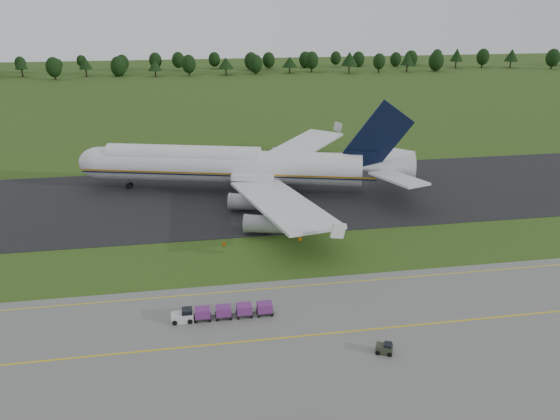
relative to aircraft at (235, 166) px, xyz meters
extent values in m
plane|color=#2C4A16|center=(1.34, -31.78, -5.66)|extent=(600.00, 600.00, 0.00)
cube|color=slate|center=(1.34, -65.78, -5.63)|extent=(300.00, 52.00, 0.06)
cube|color=black|center=(1.34, -3.78, -5.62)|extent=(300.00, 40.00, 0.08)
cube|color=#DFBD0D|center=(1.34, -53.78, -5.59)|extent=(300.00, 0.25, 0.01)
cube|color=#DFBD0D|center=(1.34, -41.78, -5.59)|extent=(120.00, 0.20, 0.01)
cylinder|color=black|center=(-92.43, 196.21, -3.78)|extent=(0.70, 0.70, 3.75)
cone|color=#183311|center=(-92.43, 196.21, 1.43)|extent=(6.32, 6.32, 6.67)
cylinder|color=black|center=(-73.41, 181.74, -3.69)|extent=(0.70, 0.70, 3.94)
sphere|color=#183311|center=(-73.41, 181.74, 0.37)|extent=(7.54, 7.54, 7.54)
cylinder|color=black|center=(-59.87, 190.48, -3.76)|extent=(0.70, 0.70, 3.80)
cone|color=#183311|center=(-59.87, 190.48, 1.52)|extent=(6.60, 6.60, 6.76)
cylinder|color=black|center=(-43.46, 189.50, -4.06)|extent=(0.70, 0.70, 3.20)
sphere|color=#183311|center=(-43.46, 189.50, -0.77)|extent=(7.90, 7.90, 7.90)
cylinder|color=black|center=(-24.86, 185.77, -4.17)|extent=(0.70, 0.70, 2.97)
cone|color=#183311|center=(-24.86, 185.77, -0.05)|extent=(7.22, 7.22, 5.28)
cylinder|color=black|center=(-7.68, 185.33, -3.71)|extent=(0.70, 0.70, 3.90)
sphere|color=#183311|center=(-7.68, 185.33, 0.29)|extent=(7.30, 7.30, 7.30)
cylinder|color=black|center=(11.43, 185.12, -4.03)|extent=(0.70, 0.70, 3.25)
cone|color=#183311|center=(11.43, 185.12, 0.48)|extent=(8.45, 8.45, 5.77)
cylinder|color=black|center=(27.16, 186.16, -3.90)|extent=(0.70, 0.70, 3.51)
sphere|color=#183311|center=(27.16, 186.16, -0.30)|extent=(7.42, 7.42, 7.42)
cylinder|color=black|center=(45.80, 187.35, -4.09)|extent=(0.70, 0.70, 3.13)
cone|color=#183311|center=(45.80, 187.35, 0.26)|extent=(8.04, 8.04, 5.57)
cylinder|color=black|center=(58.17, 188.84, -3.57)|extent=(0.70, 0.70, 4.17)
sphere|color=#183311|center=(58.17, 188.84, 0.72)|extent=(7.17, 7.17, 7.17)
cylinder|color=black|center=(77.02, 181.31, -3.63)|extent=(0.70, 0.70, 4.05)
cone|color=#183311|center=(77.02, 181.31, 1.99)|extent=(8.87, 8.87, 7.19)
cylinder|color=black|center=(93.47, 180.90, -3.69)|extent=(0.70, 0.70, 3.93)
sphere|color=#183311|center=(93.47, 180.90, 0.35)|extent=(6.53, 6.53, 6.53)
cylinder|color=black|center=(109.50, 180.91, -3.73)|extent=(0.70, 0.70, 3.85)
cone|color=#183311|center=(109.50, 180.91, 1.61)|extent=(7.49, 7.49, 6.84)
cylinder|color=black|center=(126.41, 181.65, -3.84)|extent=(0.70, 0.70, 3.63)
sphere|color=#183311|center=(126.41, 181.65, -0.11)|extent=(8.18, 8.18, 8.18)
cylinder|color=black|center=(143.80, 192.99, -3.67)|extent=(0.70, 0.70, 3.99)
cone|color=#183311|center=(143.80, 192.99, 1.87)|extent=(7.34, 7.34, 7.08)
cylinder|color=black|center=(159.81, 192.58, -3.64)|extent=(0.70, 0.70, 4.03)
sphere|color=#183311|center=(159.81, 192.58, 0.51)|extent=(7.13, 7.13, 7.13)
cylinder|color=black|center=(175.10, 188.34, -3.72)|extent=(0.70, 0.70, 3.87)
cone|color=#183311|center=(175.10, 188.34, 1.65)|extent=(7.85, 7.85, 6.88)
cylinder|color=black|center=(196.27, 181.23, -3.64)|extent=(0.70, 0.70, 4.04)
sphere|color=#183311|center=(196.27, 181.23, 0.51)|extent=(7.68, 7.68, 7.68)
cylinder|color=black|center=(208.86, 194.64, -4.16)|extent=(0.70, 0.70, 2.99)
cone|color=#183311|center=(208.86, 194.64, -0.01)|extent=(6.31, 6.31, 5.31)
cylinder|color=silver|center=(-1.25, 0.33, -0.20)|extent=(54.45, 20.65, 6.77)
cylinder|color=silver|center=(-10.33, 2.77, 1.40)|extent=(32.26, 13.37, 5.28)
sphere|color=silver|center=(-27.60, 7.39, -0.20)|extent=(6.77, 6.77, 6.77)
cone|color=silver|center=(30.10, -8.06, 0.27)|extent=(11.66, 8.89, 6.43)
cube|color=#C7891D|center=(-2.13, -2.95, -0.77)|extent=(58.17, 15.62, 0.33)
cube|color=silver|center=(6.33, -20.29, -1.05)|extent=(15.34, 33.19, 0.52)
cube|color=silver|center=(15.62, 14.42, -1.05)|extent=(28.08, 30.31, 0.52)
cylinder|color=gray|center=(1.09, -12.56, -3.40)|extent=(7.14, 4.61, 3.01)
cylinder|color=gray|center=(2.80, -23.73, -3.40)|extent=(7.14, 4.61, 3.01)
cylinder|color=gray|center=(7.22, 10.34, -3.40)|extent=(7.14, 4.61, 3.01)
cylinder|color=gray|center=(14.28, 19.16, -3.40)|extent=(7.14, 4.61, 3.01)
cube|color=black|center=(27.84, -7.45, 6.60)|extent=(13.38, 4.05, 15.10)
cube|color=silver|center=(29.64, -15.24, 0.55)|extent=(8.52, 13.21, 0.42)
cube|color=silver|center=(33.29, -1.61, 0.55)|extent=(12.47, 12.12, 0.42)
cylinder|color=slate|center=(-22.14, 5.93, -4.62)|extent=(0.34, 0.34, 2.07)
cylinder|color=black|center=(-22.14, 5.93, -5.05)|extent=(1.40, 1.13, 1.22)
cylinder|color=slate|center=(3.11, -5.21, -4.62)|extent=(0.34, 0.34, 2.07)
cylinder|color=black|center=(3.11, -5.21, -5.05)|extent=(1.40, 1.13, 1.22)
cylinder|color=slate|center=(5.30, 2.96, -4.62)|extent=(0.34, 0.34, 2.07)
cylinder|color=black|center=(5.30, 2.96, -5.05)|extent=(1.40, 1.13, 1.22)
cube|color=silver|center=(-10.90, -48.16, -5.02)|extent=(2.74, 1.48, 1.16)
cylinder|color=black|center=(-11.85, -48.90, -5.28)|extent=(0.63, 0.23, 0.63)
cube|color=black|center=(-8.37, -48.16, -5.23)|extent=(2.11, 1.58, 0.13)
cube|color=#61266B|center=(-8.37, -48.16, -4.60)|extent=(1.90, 1.48, 1.16)
cylinder|color=black|center=(-9.22, -48.90, -5.42)|extent=(0.36, 0.16, 0.36)
cube|color=black|center=(-5.74, -48.16, -5.23)|extent=(2.11, 1.58, 0.13)
cube|color=#61266B|center=(-5.74, -48.16, -4.60)|extent=(1.90, 1.48, 1.16)
cylinder|color=black|center=(-6.58, -48.90, -5.42)|extent=(0.36, 0.16, 0.36)
cube|color=black|center=(-3.11, -48.16, -5.23)|extent=(2.11, 1.58, 0.13)
cube|color=#61266B|center=(-3.11, -48.16, -4.60)|extent=(1.90, 1.48, 1.16)
cylinder|color=black|center=(-3.95, -48.90, -5.42)|extent=(0.36, 0.16, 0.36)
cube|color=black|center=(-0.47, -48.16, -5.23)|extent=(2.11, 1.58, 0.13)
cube|color=#61266B|center=(-0.47, -48.16, -4.60)|extent=(1.90, 1.48, 1.16)
cylinder|color=black|center=(-1.31, -48.90, -5.42)|extent=(0.36, 0.16, 0.36)
cylinder|color=black|center=(-10.90, -48.16, -5.28)|extent=(0.63, 0.23, 0.63)
cube|color=#303827|center=(11.88, -58.57, -5.08)|extent=(2.18, 1.81, 1.04)
cylinder|color=black|center=(11.22, -59.13, -5.33)|extent=(0.53, 0.19, 0.53)
cylinder|color=black|center=(12.54, -58.00, -5.33)|extent=(0.53, 0.19, 0.53)
cube|color=#DE5807|center=(-4.21, -26.61, -5.36)|extent=(0.50, 0.12, 0.60)
cube|color=black|center=(-4.21, -26.61, -5.64)|extent=(0.30, 0.30, 0.04)
cube|color=#DE5807|center=(8.50, -26.61, -5.36)|extent=(0.50, 0.12, 0.60)
cube|color=black|center=(8.50, -26.61, -5.64)|extent=(0.30, 0.30, 0.04)
camera|label=1|loc=(-8.40, -108.13, 32.36)|focal=35.00mm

